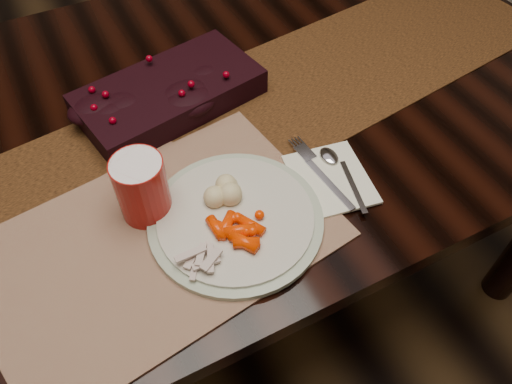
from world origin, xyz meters
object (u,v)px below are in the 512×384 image
centerpiece (169,90)px  napkin (330,179)px  dinner_plate (236,219)px  baby_carrots (246,225)px  dining_table (199,219)px  placemat_main (177,231)px  turkey_shreds (201,258)px  mashed_potatoes (223,192)px  red_cup (142,188)px

centerpiece → napkin: 0.37m
dinner_plate → baby_carrots: (0.00, -0.03, 0.02)m
dining_table → placemat_main: bearing=-113.3°
turkey_shreds → centerpiece: bearing=76.3°
baby_carrots → mashed_potatoes: size_ratio=1.69×
red_cup → baby_carrots: bearing=-43.8°
red_cup → centerpiece: bearing=60.8°
placemat_main → baby_carrots: (0.10, -0.06, 0.03)m
mashed_potatoes → red_cup: (-0.12, 0.05, 0.02)m
centerpiece → turkey_shreds: 0.39m
centerpiece → dining_table: bearing=-68.5°
dining_table → mashed_potatoes: 0.49m
placemat_main → dining_table: bearing=58.6°
placemat_main → dinner_plate: (0.10, -0.03, 0.01)m
baby_carrots → red_cup: (-0.13, 0.12, 0.03)m
dining_table → napkin: size_ratio=11.68×
dining_table → mashed_potatoes: (-0.02, -0.26, 0.41)m
turkey_shreds → napkin: size_ratio=0.42×
napkin → placemat_main: bearing=-175.0°
centerpiece → dinner_plate: (-0.01, -0.33, -0.03)m
dining_table → centerpiece: 0.42m
centerpiece → mashed_potatoes: 0.29m
dinner_plate → turkey_shreds: 0.10m
baby_carrots → placemat_main: bearing=149.0°
centerpiece → dinner_plate: bearing=-91.7°
placemat_main → turkey_shreds: size_ratio=7.57×
dining_table → centerpiece: (-0.01, 0.03, 0.41)m
baby_carrots → mashed_potatoes: mashed_potatoes is taller
placemat_main → turkey_shreds: bearing=-89.9°
dining_table → turkey_shreds: 0.54m
placemat_main → red_cup: bearing=105.9°
dining_table → baby_carrots: size_ratio=14.80×
dinner_plate → napkin: size_ratio=1.91×
baby_carrots → napkin: bearing=11.2°
centerpiece → baby_carrots: centerpiece is taller
dinner_plate → turkey_shreds: (-0.08, -0.05, 0.01)m
dining_table → napkin: napkin is taller
red_cup → dinner_plate: bearing=-36.6°
placemat_main → red_cup: (-0.03, 0.06, 0.06)m
placemat_main → mashed_potatoes: mashed_potatoes is taller
baby_carrots → turkey_shreds: 0.09m
baby_carrots → napkin: size_ratio=0.79×
dining_table → centerpiece: size_ratio=5.00×
placemat_main → dinner_plate: bearing=-25.1°
baby_carrots → turkey_shreds: bearing=-165.8°
baby_carrots → dinner_plate: bearing=96.9°
placemat_main → napkin: 0.29m
placemat_main → centerpiece: bearing=62.6°
centerpiece → placemat_main: (-0.11, -0.30, -0.04)m
centerpiece → dinner_plate: centerpiece is taller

